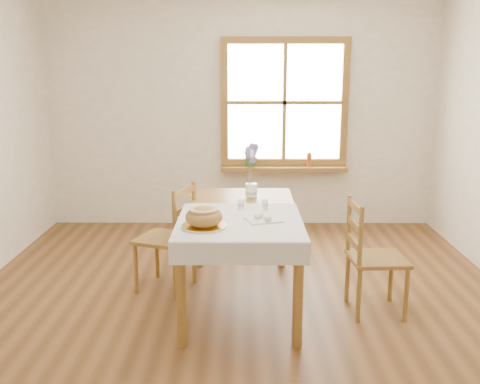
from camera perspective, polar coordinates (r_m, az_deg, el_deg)
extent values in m
plane|color=brown|center=(4.17, -0.02, -13.08)|extent=(5.00, 5.00, 0.00)
cube|color=white|center=(6.27, 0.11, 8.17)|extent=(4.50, 0.10, 2.60)
cube|color=white|center=(1.36, -0.63, -10.55)|extent=(4.50, 0.10, 2.60)
cube|color=olive|center=(6.23, 4.89, 15.83)|extent=(1.46, 0.08, 0.08)
cube|color=olive|center=(6.32, 4.65, 3.23)|extent=(1.46, 0.08, 0.08)
cube|color=olive|center=(6.22, -1.67, 9.51)|extent=(0.08, 0.08, 1.30)
cube|color=olive|center=(6.32, 11.10, 9.34)|extent=(0.08, 0.08, 1.30)
cube|color=olive|center=(6.23, 4.77, 9.48)|extent=(0.04, 0.06, 1.30)
cube|color=olive|center=(6.23, 4.77, 9.48)|extent=(1.30, 0.06, 0.04)
cube|color=white|center=(6.26, 4.75, 9.50)|extent=(1.30, 0.01, 1.30)
cube|color=olive|center=(6.27, 4.68, 2.50)|extent=(1.46, 0.20, 0.05)
cube|color=olive|center=(4.20, 0.00, -2.33)|extent=(0.90, 1.60, 0.05)
cylinder|color=olive|center=(3.65, -6.31, -11.12)|extent=(0.07, 0.07, 0.70)
cylinder|color=olive|center=(3.65, 6.20, -11.15)|extent=(0.07, 0.07, 0.70)
cylinder|color=olive|center=(5.03, -4.42, -4.18)|extent=(0.07, 0.07, 0.70)
cylinder|color=olive|center=(5.03, 4.51, -4.19)|extent=(0.07, 0.07, 0.70)
cube|color=silver|center=(3.90, -0.02, -3.10)|extent=(0.91, 0.99, 0.01)
cylinder|color=white|center=(3.73, -3.85, -3.66)|extent=(0.34, 0.34, 0.02)
ellipsoid|color=#AE7B3D|center=(3.71, -3.87, -2.48)|extent=(0.26, 0.26, 0.14)
cube|color=silver|center=(3.89, 2.54, -2.95)|extent=(0.29, 0.27, 0.01)
cylinder|color=white|center=(4.17, 0.10, -1.27)|extent=(0.06, 0.06, 0.09)
cylinder|color=white|center=(4.17, 2.70, -1.27)|extent=(0.05, 0.05, 0.09)
cylinder|color=white|center=(4.60, 1.21, 0.10)|extent=(0.13, 0.13, 0.11)
imported|color=#356B2B|center=(6.23, 1.29, 3.61)|extent=(0.26, 0.28, 0.19)
cylinder|color=#9E511D|center=(6.28, 7.38, 3.48)|extent=(0.08, 0.08, 0.17)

